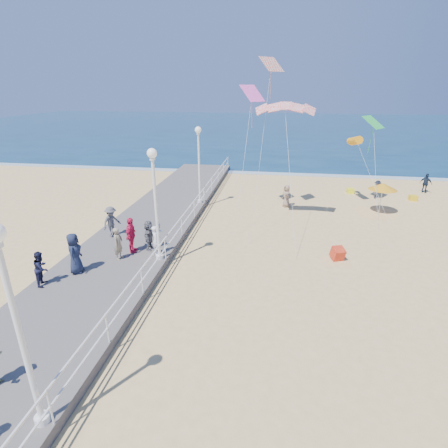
# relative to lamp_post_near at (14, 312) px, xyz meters

# --- Properties ---
(ground) EXTENTS (160.00, 160.00, 0.00)m
(ground) POSITION_rel_lamp_post_near_xyz_m (5.35, 9.00, -3.66)
(ground) COLOR #ECC67B
(ground) RESTS_ON ground
(ocean) EXTENTS (160.00, 90.00, 0.05)m
(ocean) POSITION_rel_lamp_post_near_xyz_m (5.35, 74.00, -3.65)
(ocean) COLOR #0C2D4A
(ocean) RESTS_ON ground
(surf_line) EXTENTS (160.00, 1.20, 0.04)m
(surf_line) POSITION_rel_lamp_post_near_xyz_m (5.35, 29.50, -3.63)
(surf_line) COLOR silver
(surf_line) RESTS_ON ground
(boardwalk) EXTENTS (5.00, 44.00, 0.40)m
(boardwalk) POSITION_rel_lamp_post_near_xyz_m (-2.15, 9.00, -3.46)
(boardwalk) COLOR slate
(boardwalk) RESTS_ON ground
(railing) EXTENTS (0.05, 42.00, 0.55)m
(railing) POSITION_rel_lamp_post_near_xyz_m (0.30, 9.00, -2.41)
(railing) COLOR white
(railing) RESTS_ON boardwalk
(lamp_post_near) EXTENTS (0.44, 0.44, 5.32)m
(lamp_post_near) POSITION_rel_lamp_post_near_xyz_m (0.00, 0.00, 0.00)
(lamp_post_near) COLOR white
(lamp_post_near) RESTS_ON boardwalk
(lamp_post_mid) EXTENTS (0.44, 0.44, 5.32)m
(lamp_post_mid) POSITION_rel_lamp_post_near_xyz_m (0.00, 9.00, 0.00)
(lamp_post_mid) COLOR white
(lamp_post_mid) RESTS_ON boardwalk
(lamp_post_far) EXTENTS (0.44, 0.44, 5.32)m
(lamp_post_far) POSITION_rel_lamp_post_near_xyz_m (0.00, 18.00, 0.00)
(lamp_post_far) COLOR white
(lamp_post_far) RESTS_ON boardwalk
(woman_holding_toddler) EXTENTS (0.53, 0.64, 1.50)m
(woman_holding_toddler) POSITION_rel_lamp_post_near_xyz_m (-0.30, 9.45, -2.51)
(woman_holding_toddler) COLOR white
(woman_holding_toddler) RESTS_ON boardwalk
(toddler_held) EXTENTS (0.39, 0.44, 0.74)m
(toddler_held) POSITION_rel_lamp_post_near_xyz_m (-0.15, 9.60, -2.04)
(toddler_held) COLOR #377DD0
(toddler_held) RESTS_ON boardwalk
(spectator_2) EXTENTS (1.04, 1.27, 1.72)m
(spectator_2) POSITION_rel_lamp_post_near_xyz_m (-3.48, 11.27, -2.40)
(spectator_2) COLOR #525357
(spectator_2) RESTS_ON boardwalk
(spectator_3) EXTENTS (0.50, 1.09, 1.82)m
(spectator_3) POSITION_rel_lamp_post_near_xyz_m (-1.60, 9.52, -2.35)
(spectator_3) COLOR #DC1B4C
(spectator_3) RESTS_ON boardwalk
(spectator_4) EXTENTS (0.79, 1.03, 1.87)m
(spectator_4) POSITION_rel_lamp_post_near_xyz_m (-3.23, 7.15, -2.33)
(spectator_4) COLOR #1A213A
(spectator_4) RESTS_ON boardwalk
(spectator_5) EXTENTS (0.48, 1.44, 1.54)m
(spectator_5) POSITION_rel_lamp_post_near_xyz_m (-0.84, 9.98, -2.49)
(spectator_5) COLOR slate
(spectator_5) RESTS_ON boardwalk
(spectator_6) EXTENTS (0.42, 0.61, 1.60)m
(spectator_6) POSITION_rel_lamp_post_near_xyz_m (-1.91, 8.69, -2.46)
(spectator_6) COLOR gray
(spectator_6) RESTS_ON boardwalk
(spectator_7) EXTENTS (0.74, 0.85, 1.51)m
(spectator_7) POSITION_rel_lamp_post_near_xyz_m (-4.05, 5.98, -2.51)
(spectator_7) COLOR #161832
(spectator_7) RESTS_ON boardwalk
(beach_walker_a) EXTENTS (1.00, 1.05, 1.43)m
(beach_walker_a) POSITION_rel_lamp_post_near_xyz_m (13.17, 22.35, -2.94)
(beach_walker_a) COLOR slate
(beach_walker_a) RESTS_ON ground
(beach_walker_b) EXTENTS (0.98, 0.91, 1.61)m
(beach_walker_b) POSITION_rel_lamp_post_near_xyz_m (17.53, 24.63, -2.86)
(beach_walker_b) COLOR #182435
(beach_walker_b) RESTS_ON ground
(beach_walker_c) EXTENTS (0.83, 0.95, 1.63)m
(beach_walker_c) POSITION_rel_lamp_post_near_xyz_m (6.16, 19.18, -2.85)
(beach_walker_c) COLOR gray
(beach_walker_c) RESTS_ON ground
(box_kite) EXTENTS (0.76, 0.86, 0.74)m
(box_kite) POSITION_rel_lamp_post_near_xyz_m (8.65, 10.98, -3.36)
(box_kite) COLOR red
(box_kite) RESTS_ON ground
(beach_umbrella) EXTENTS (1.90, 1.90, 2.14)m
(beach_umbrella) POSITION_rel_lamp_post_near_xyz_m (12.54, 18.75, -1.75)
(beach_umbrella) COLOR white
(beach_umbrella) RESTS_ON ground
(beach_chair_left) EXTENTS (0.55, 0.55, 0.40)m
(beach_chair_left) POSITION_rel_lamp_post_near_xyz_m (11.45, 23.54, -3.46)
(beach_chair_left) COLOR yellow
(beach_chair_left) RESTS_ON ground
(beach_chair_right) EXTENTS (0.55, 0.55, 0.40)m
(beach_chair_right) POSITION_rel_lamp_post_near_xyz_m (15.89, 22.22, -3.46)
(beach_chair_right) COLOR yellow
(beach_chair_right) RESTS_ON ground
(kite_parafoil) EXTENTS (3.43, 0.94, 0.65)m
(kite_parafoil) POSITION_rel_lamp_post_near_xyz_m (5.66, 15.34, 3.53)
(kite_parafoil) COLOR red
(kite_windsock) EXTENTS (0.95, 2.36, 1.01)m
(kite_windsock) POSITION_rel_lamp_post_near_xyz_m (10.65, 20.25, 1.04)
(kite_windsock) COLOR orange
(kite_diamond_pink) EXTENTS (1.63, 1.71, 1.00)m
(kite_diamond_pink) POSITION_rel_lamp_post_near_xyz_m (3.59, 17.75, 4.15)
(kite_diamond_pink) COLOR #FF5DCB
(kite_diamond_green) EXTENTS (1.72, 1.77, 0.81)m
(kite_diamond_green) POSITION_rel_lamp_post_near_xyz_m (11.68, 20.40, 2.28)
(kite_diamond_green) COLOR green
(kite_diamond_redwhite) EXTENTS (1.53, 1.54, 0.84)m
(kite_diamond_redwhite) POSITION_rel_lamp_post_near_xyz_m (4.72, 17.05, 5.76)
(kite_diamond_redwhite) COLOR red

